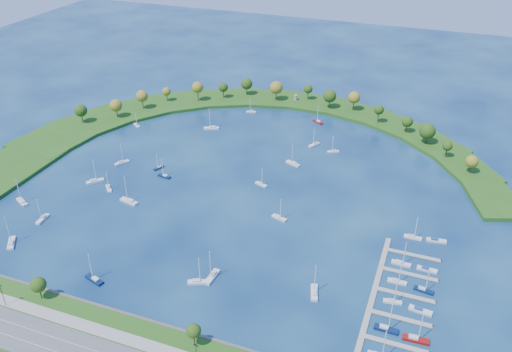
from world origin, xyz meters
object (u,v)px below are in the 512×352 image
(dock_system, at_px, (391,304))
(docked_boat_9, at_px, (427,269))
(moored_boat_11, at_px, (279,217))
(docked_boat_10, at_px, (413,237))
(moored_boat_6, at_px, (95,181))
(moored_boat_12, at_px, (261,184))
(moored_boat_18, at_px, (137,125))
(moored_boat_21, at_px, (314,144))
(moored_boat_4, at_px, (314,292))
(docked_boat_2, at_px, (386,328))
(moored_boat_19, at_px, (293,163))
(harbor_tower, at_px, (296,97))
(moored_boat_17, at_px, (333,151))
(moored_boat_0, at_px, (164,176))
(moored_boat_13, at_px, (42,218))
(moored_boat_10, at_px, (94,279))
(docked_boat_4, at_px, (393,301))
(docked_boat_7, at_px, (424,290))
(moored_boat_1, at_px, (11,243))
(moored_boat_20, at_px, (109,188))
(docked_boat_11, at_px, (436,240))
(docked_boat_5, at_px, (420,310))
(moored_boat_2, at_px, (122,162))
(moored_boat_14, at_px, (251,111))
(moored_boat_7, at_px, (212,276))
(moored_boat_5, at_px, (129,201))
(docked_boat_8, at_px, (401,263))
(moored_boat_9, at_px, (212,128))
(moored_boat_16, at_px, (318,121))
(docked_boat_3, at_px, (416,339))
(docked_boat_6, at_px, (397,281))

(dock_system, distance_m, docked_boat_9, 27.25)
(moored_boat_11, distance_m, docked_boat_10, 61.21)
(moored_boat_6, distance_m, moored_boat_12, 87.54)
(moored_boat_18, bearing_deg, moored_boat_21, 42.93)
(moored_boat_6, bearing_deg, moored_boat_21, -9.47)
(moored_boat_4, xyz_separation_m, docked_boat_9, (39.67, 30.06, -0.34))
(docked_boat_2, bearing_deg, moored_boat_19, 124.20)
(harbor_tower, xyz_separation_m, moored_boat_17, (42.65, -63.78, -3.11))
(moored_boat_0, relative_size, moored_boat_13, 0.92)
(moored_boat_6, xyz_separation_m, moored_boat_10, (45.98, -65.14, -0.01))
(docked_boat_4, distance_m, docked_boat_7, 15.01)
(moored_boat_1, height_order, moored_boat_20, moored_boat_1)
(docked_boat_2, bearing_deg, docked_boat_11, 79.90)
(moored_boat_18, bearing_deg, docked_boat_5, 6.79)
(moored_boat_0, xyz_separation_m, docked_boat_11, (140.86, -7.23, -0.24))
(moored_boat_12, bearing_deg, moored_boat_17, 81.61)
(moored_boat_2, distance_m, moored_boat_17, 120.71)
(moored_boat_1, xyz_separation_m, moored_boat_14, (46.09, 172.92, -0.12))
(moored_boat_20, relative_size, docked_boat_11, 1.26)
(moored_boat_21, height_order, docked_boat_5, moored_boat_21)
(moored_boat_10, bearing_deg, moored_boat_20, -43.79)
(moored_boat_14, bearing_deg, moored_boat_17, 138.52)
(moored_boat_2, height_order, moored_boat_7, moored_boat_7)
(moored_boat_5, xyz_separation_m, moored_boat_19, (64.23, 66.03, -0.06))
(harbor_tower, relative_size, moored_boat_1, 0.28)
(moored_boat_7, relative_size, docked_boat_8, 1.19)
(moored_boat_20, bearing_deg, docked_boat_8, 44.12)
(moored_boat_0, height_order, moored_boat_1, moored_boat_1)
(moored_boat_7, distance_m, moored_boat_13, 92.34)
(dock_system, bearing_deg, docked_boat_9, 66.92)
(docked_boat_2, xyz_separation_m, docked_boat_4, (0.03, 15.10, -0.07))
(moored_boat_9, bearing_deg, moored_boat_11, 108.79)
(moored_boat_7, bearing_deg, moored_boat_5, -117.10)
(dock_system, height_order, moored_boat_13, moored_boat_13)
(moored_boat_9, height_order, moored_boat_21, moored_boat_9)
(dock_system, height_order, moored_boat_16, moored_boat_16)
(moored_boat_13, relative_size, moored_boat_20, 1.09)
(moored_boat_4, height_order, moored_boat_12, moored_boat_4)
(docked_boat_3, distance_m, docked_boat_8, 41.73)
(moored_boat_0, distance_m, moored_boat_21, 91.68)
(dock_system, xyz_separation_m, moored_boat_18, (-176.75, 104.70, 0.50))
(moored_boat_11, distance_m, moored_boat_18, 135.63)
(moored_boat_9, height_order, moored_boat_17, moored_boat_9)
(moored_boat_14, bearing_deg, harbor_tower, -142.65)
(docked_boat_4, relative_size, docked_boat_6, 0.93)
(docked_boat_3, bearing_deg, moored_boat_4, 163.17)
(moored_boat_5, distance_m, moored_boat_6, 29.49)
(moored_boat_7, distance_m, moored_boat_17, 126.25)
(moored_boat_12, relative_size, docked_boat_9, 1.26)
(moored_boat_13, height_order, moored_boat_14, moored_boat_13)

